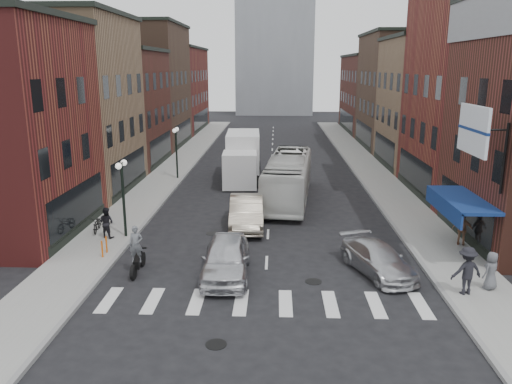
% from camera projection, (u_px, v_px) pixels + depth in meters
% --- Properties ---
extents(ground, '(160.00, 160.00, 0.00)m').
position_uv_depth(ground, '(266.00, 271.00, 21.88)').
color(ground, black).
rests_on(ground, ground).
extents(sidewalk_left, '(3.00, 74.00, 0.15)m').
position_uv_depth(sidewalk_left, '(174.00, 169.00, 43.50)').
color(sidewalk_left, gray).
rests_on(sidewalk_left, ground).
extents(sidewalk_right, '(3.00, 74.00, 0.15)m').
position_uv_depth(sidewalk_right, '(370.00, 170.00, 42.85)').
color(sidewalk_right, gray).
rests_on(sidewalk_right, ground).
extents(curb_left, '(0.20, 74.00, 0.16)m').
position_uv_depth(curb_left, '(191.00, 170.00, 43.46)').
color(curb_left, gray).
rests_on(curb_left, ground).
extents(curb_right, '(0.20, 74.00, 0.16)m').
position_uv_depth(curb_right, '(352.00, 171.00, 42.93)').
color(curb_right, gray).
rests_on(curb_right, ground).
extents(crosswalk_stripes, '(12.00, 2.20, 0.01)m').
position_uv_depth(crosswalk_stripes, '(265.00, 303.00, 18.98)').
color(crosswalk_stripes, silver).
rests_on(crosswalk_stripes, ground).
extents(bldg_left_mid_a, '(10.30, 10.20, 12.30)m').
position_uv_depth(bldg_left_mid_a, '(54.00, 105.00, 34.52)').
color(bldg_left_mid_a, '#8A6A4C').
rests_on(bldg_left_mid_a, ground).
extents(bldg_left_mid_b, '(10.30, 10.20, 10.30)m').
position_uv_depth(bldg_left_mid_b, '(104.00, 108.00, 44.45)').
color(bldg_left_mid_b, '#4F261C').
rests_on(bldg_left_mid_b, ground).
extents(bldg_left_far_a, '(10.30, 12.20, 13.30)m').
position_uv_depth(bldg_left_far_a, '(136.00, 86.00, 54.74)').
color(bldg_left_far_a, '#4F3527').
rests_on(bldg_left_far_a, ground).
extents(bldg_left_far_b, '(10.30, 16.20, 11.30)m').
position_uv_depth(bldg_left_far_b, '(165.00, 89.00, 68.55)').
color(bldg_left_far_b, maroon).
rests_on(bldg_left_far_b, ground).
extents(bldg_right_mid_a, '(10.30, 10.20, 14.30)m').
position_uv_depth(bldg_right_mid_a, '(496.00, 91.00, 33.12)').
color(bldg_right_mid_a, maroon).
rests_on(bldg_right_mid_a, ground).
extents(bldg_right_mid_b, '(10.30, 10.20, 11.30)m').
position_uv_depth(bldg_right_mid_b, '(445.00, 103.00, 43.17)').
color(bldg_right_mid_b, '#8A6A4C').
rests_on(bldg_right_mid_b, ground).
extents(bldg_right_far_a, '(10.30, 12.20, 12.30)m').
position_uv_depth(bldg_right_far_a, '(412.00, 91.00, 53.71)').
color(bldg_right_far_a, '#4F3527').
rests_on(bldg_right_far_a, ground).
extents(bldg_right_far_b, '(10.30, 16.20, 10.30)m').
position_uv_depth(bldg_right_far_b, '(384.00, 94.00, 67.51)').
color(bldg_right_far_b, '#4F261C').
rests_on(bldg_right_far_b, ground).
extents(awning_blue, '(1.80, 5.00, 0.78)m').
position_uv_depth(awning_blue, '(458.00, 201.00, 23.32)').
color(awning_blue, navy).
rests_on(awning_blue, ground).
extents(billboard_sign, '(1.52, 3.00, 3.70)m').
position_uv_depth(billboard_sign, '(475.00, 131.00, 20.53)').
color(billboard_sign, black).
rests_on(billboard_sign, ground).
extents(streetlamp_near, '(0.32, 1.22, 4.11)m').
position_uv_depth(streetlamp_near, '(123.00, 184.00, 25.33)').
color(streetlamp_near, black).
rests_on(streetlamp_near, ground).
extents(streetlamp_far, '(0.32, 1.22, 4.11)m').
position_uv_depth(streetlamp_far, '(176.00, 143.00, 38.89)').
color(streetlamp_far, black).
rests_on(streetlamp_far, ground).
extents(bike_rack, '(0.08, 0.68, 0.80)m').
position_uv_depth(bike_rack, '(104.00, 247.00, 23.30)').
color(bike_rack, '#D8590C').
rests_on(bike_rack, sidewalk_left).
extents(box_truck, '(2.79, 8.43, 3.63)m').
position_uv_depth(box_truck, '(242.00, 158.00, 39.08)').
color(box_truck, silver).
rests_on(box_truck, ground).
extents(motorcycle_rider, '(0.64, 2.11, 2.15)m').
position_uv_depth(motorcycle_rider, '(137.00, 251.00, 21.46)').
color(motorcycle_rider, black).
rests_on(motorcycle_rider, ground).
extents(transit_bus, '(3.68, 11.23, 3.07)m').
position_uv_depth(transit_bus, '(288.00, 178.00, 33.10)').
color(transit_bus, silver).
rests_on(transit_bus, ground).
extents(sedan_left_near, '(2.10, 4.92, 1.66)m').
position_uv_depth(sedan_left_near, '(226.00, 258.00, 21.20)').
color(sedan_left_near, silver).
rests_on(sedan_left_near, ground).
extents(sedan_left_far, '(2.08, 5.28, 1.71)m').
position_uv_depth(sedan_left_far, '(246.00, 212.00, 27.74)').
color(sedan_left_far, '#BAAC96').
rests_on(sedan_left_far, ground).
extents(curb_car, '(3.22, 4.81, 1.29)m').
position_uv_depth(curb_car, '(378.00, 259.00, 21.54)').
color(curb_car, silver).
rests_on(curb_car, ground).
extents(parked_bicycle, '(0.82, 1.70, 0.86)m').
position_uv_depth(parked_bicycle, '(97.00, 224.00, 26.62)').
color(parked_bicycle, black).
rests_on(parked_bicycle, sidewalk_left).
extents(ped_left_solo, '(0.89, 0.69, 1.61)m').
position_uv_depth(ped_left_solo, '(106.00, 222.00, 25.59)').
color(ped_left_solo, black).
rests_on(ped_left_solo, sidewalk_left).
extents(ped_right_a, '(1.33, 0.86, 1.91)m').
position_uv_depth(ped_right_a, '(467.00, 271.00, 19.19)').
color(ped_right_a, black).
rests_on(ped_right_a, sidewalk_right).
extents(ped_right_b, '(1.07, 0.84, 1.63)m').
position_uv_depth(ped_right_b, '(463.00, 229.00, 24.51)').
color(ped_right_b, '#93664A').
rests_on(ped_right_b, sidewalk_right).
extents(ped_right_c, '(0.90, 0.82, 1.54)m').
position_uv_depth(ped_right_c, '(491.00, 271.00, 19.64)').
color(ped_right_c, '#595B61').
rests_on(ped_right_c, sidewalk_right).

